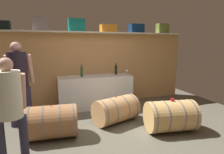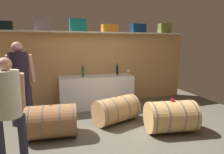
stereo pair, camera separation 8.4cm
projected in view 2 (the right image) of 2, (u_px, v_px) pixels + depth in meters
name	position (u px, v px, depth m)	size (l,w,h in m)	color
ground_plane	(112.00, 128.00, 3.84)	(6.79, 7.89, 0.02)	#595548
back_wall_panel	(93.00, 69.00, 5.33)	(5.59, 0.10, 1.95)	tan
high_shelf_board	(94.00, 33.00, 5.01)	(5.15, 0.40, 0.03)	silver
toolcase_black	(3.00, 26.00, 4.37)	(0.38, 0.19, 0.21)	black
toolcase_grey	(43.00, 24.00, 4.61)	(0.38, 0.19, 0.32)	gray
toolcase_teal	(78.00, 25.00, 4.86)	(0.41, 0.26, 0.32)	#128279
toolcase_orange	(110.00, 28.00, 5.12)	(0.42, 0.25, 0.20)	orange
toolcase_navy	(138.00, 28.00, 5.36)	(0.39, 0.23, 0.24)	navy
toolcase_olive	(164.00, 28.00, 5.61)	(0.35, 0.20, 0.28)	olive
work_cabinet	(96.00, 91.00, 5.07)	(1.92, 0.63, 0.84)	white
wine_bottle_green	(83.00, 71.00, 4.85)	(0.06, 0.06, 0.33)	#275733
wine_bottle_dark	(117.00, 69.00, 5.19)	(0.07, 0.07, 0.31)	black
wine_glass	(128.00, 71.00, 5.18)	(0.08, 0.08, 0.14)	white
wine_barrel_near	(171.00, 117.00, 3.61)	(0.99, 0.72, 0.61)	tan
wine_barrel_far	(52.00, 121.00, 3.40)	(0.91, 0.66, 0.61)	#9C673F
wine_barrel_flank	(116.00, 110.00, 4.06)	(1.07, 0.82, 0.56)	tan
tasting_cup	(173.00, 100.00, 3.56)	(0.06, 0.06, 0.04)	red
winemaker_pouring	(19.00, 75.00, 3.76)	(0.54, 0.47, 1.71)	#2A273F
visitor_tasting	(8.00, 102.00, 2.44)	(0.48, 0.40, 1.51)	#2C2A3F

